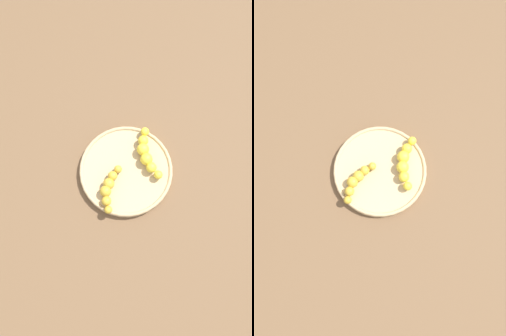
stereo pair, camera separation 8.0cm
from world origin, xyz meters
TOP-DOWN VIEW (x-y plane):
  - ground_plane at (0.00, 0.00)m, footprint 2.40×2.40m
  - fruit_bowl at (0.00, 0.00)m, footprint 0.25×0.25m
  - banana_yellow at (0.06, -0.02)m, footprint 0.09×0.12m
  - banana_spotted at (-0.07, -0.00)m, footprint 0.12×0.07m

SIDE VIEW (x-z plane):
  - ground_plane at x=0.00m, z-range 0.00..0.00m
  - fruit_bowl at x=0.00m, z-range 0.00..0.02m
  - banana_spotted at x=-0.07m, z-range 0.02..0.05m
  - banana_yellow at x=0.06m, z-range 0.02..0.05m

